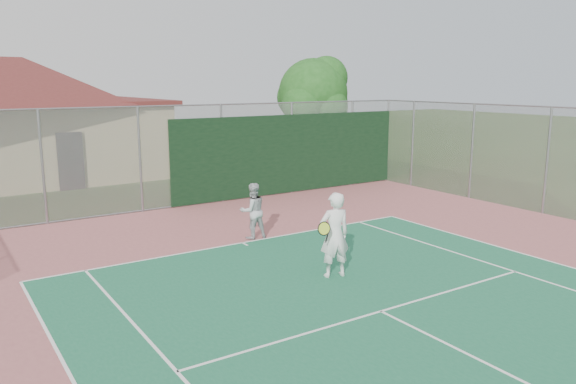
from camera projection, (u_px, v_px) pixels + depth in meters
The scene contains 5 objects.
back_fence at pixel (225, 156), 20.14m from camera, with size 20.08×0.11×3.53m.
side_fence_right at pixel (472, 152), 20.69m from camera, with size 0.08×9.00×3.50m.
tree at pixel (315, 96), 26.99m from camera, with size 3.93×3.73×5.49m.
player_white_front at pixel (334, 236), 12.38m from camera, with size 1.08×0.70×1.92m.
player_grey_back at pixel (253, 211), 15.47m from camera, with size 0.80×0.65×1.55m.
Camera 1 is at (-6.96, -1.00, 4.32)m, focal length 35.00 mm.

